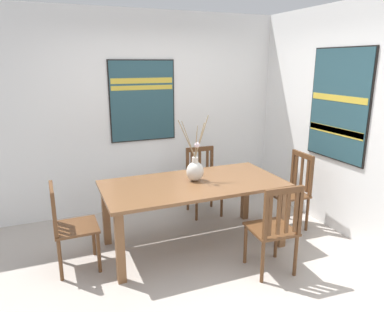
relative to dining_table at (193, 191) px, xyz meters
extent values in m
cube|color=#B2A89E|center=(-0.03, -0.48, -0.67)|extent=(6.40, 6.40, 0.03)
cube|color=white|center=(-0.03, 1.38, 0.70)|extent=(6.40, 0.12, 2.70)
cube|color=white|center=(1.83, -0.48, 0.70)|extent=(0.12, 6.40, 2.70)
cube|color=brown|center=(0.00, 0.00, 0.08)|extent=(1.98, 0.97, 0.03)
cube|color=brown|center=(-0.91, -0.40, -0.29)|extent=(0.08, 0.08, 0.72)
cube|color=brown|center=(0.91, -0.40, -0.29)|extent=(0.08, 0.08, 0.72)
cube|color=brown|center=(-0.91, 0.40, -0.29)|extent=(0.08, 0.08, 0.72)
cube|color=brown|center=(0.91, 0.40, -0.29)|extent=(0.08, 0.08, 0.72)
ellipsoid|color=silver|center=(0.04, 0.05, 0.21)|extent=(0.20, 0.17, 0.22)
cylinder|color=silver|center=(0.04, 0.05, 0.34)|extent=(0.07, 0.07, 0.06)
cylinder|color=#997F5B|center=(0.10, 0.05, 0.56)|extent=(0.12, 0.02, 0.38)
cylinder|color=#997F5B|center=(-0.01, 0.12, 0.56)|extent=(0.11, 0.15, 0.39)
cylinder|color=#997F5B|center=(-0.05, 0.07, 0.58)|extent=(0.19, 0.04, 0.42)
cylinder|color=#997F5B|center=(0.03, 0.00, 0.52)|extent=(0.04, 0.12, 0.31)
cylinder|color=#997F5B|center=(0.06, 0.07, 0.54)|extent=(0.05, 0.04, 0.35)
cylinder|color=#997F5B|center=(0.13, 0.08, 0.59)|extent=(0.19, 0.07, 0.45)
sphere|color=silver|center=(0.04, 0.00, 0.52)|extent=(0.06, 0.06, 0.06)
cube|color=brown|center=(0.52, -0.75, -0.21)|extent=(0.45, 0.45, 0.03)
cylinder|color=brown|center=(0.35, -0.56, -0.44)|extent=(0.04, 0.04, 0.43)
cylinder|color=brown|center=(0.71, -0.58, -0.44)|extent=(0.04, 0.04, 0.43)
cylinder|color=brown|center=(0.32, -0.92, -0.44)|extent=(0.04, 0.04, 0.43)
cylinder|color=brown|center=(0.68, -0.94, -0.44)|extent=(0.04, 0.04, 0.43)
cube|color=brown|center=(0.32, -0.93, 0.04)|extent=(0.04, 0.04, 0.49)
cube|color=brown|center=(0.68, -0.95, 0.04)|extent=(0.04, 0.04, 0.49)
cube|color=brown|center=(0.50, -0.94, 0.26)|extent=(0.38, 0.06, 0.06)
cube|color=brown|center=(0.37, -0.93, 0.03)|extent=(0.04, 0.02, 0.40)
cube|color=brown|center=(0.46, -0.94, 0.03)|extent=(0.04, 0.02, 0.40)
cube|color=brown|center=(0.55, -0.94, 0.03)|extent=(0.04, 0.02, 0.40)
cube|color=brown|center=(0.64, -0.95, 0.03)|extent=(0.04, 0.02, 0.40)
cube|color=brown|center=(-1.26, 0.02, -0.21)|extent=(0.43, 0.43, 0.03)
cylinder|color=brown|center=(-1.08, 0.20, -0.44)|extent=(0.04, 0.04, 0.43)
cylinder|color=brown|center=(-1.08, -0.16, -0.44)|extent=(0.04, 0.04, 0.43)
cylinder|color=brown|center=(-1.44, 0.20, -0.44)|extent=(0.04, 0.04, 0.43)
cylinder|color=brown|center=(-1.44, -0.16, -0.44)|extent=(0.04, 0.04, 0.43)
cube|color=brown|center=(-1.45, 0.20, 0.02)|extent=(0.04, 0.04, 0.44)
cube|color=brown|center=(-1.45, -0.16, 0.02)|extent=(0.04, 0.04, 0.44)
cube|color=brown|center=(-1.45, 0.02, 0.21)|extent=(0.04, 0.38, 0.06)
cube|color=brown|center=(-1.45, 0.15, 0.01)|extent=(0.02, 0.04, 0.35)
cube|color=brown|center=(-1.45, 0.06, 0.01)|extent=(0.02, 0.04, 0.35)
cube|color=brown|center=(-1.45, -0.03, 0.01)|extent=(0.02, 0.04, 0.35)
cube|color=brown|center=(-1.45, -0.12, 0.01)|extent=(0.02, 0.04, 0.35)
cube|color=brown|center=(0.47, 0.76, -0.21)|extent=(0.44, 0.44, 0.03)
cylinder|color=brown|center=(0.65, 0.57, -0.44)|extent=(0.04, 0.04, 0.43)
cylinder|color=brown|center=(0.29, 0.58, -0.44)|extent=(0.04, 0.04, 0.43)
cylinder|color=brown|center=(0.66, 0.93, -0.44)|extent=(0.04, 0.04, 0.43)
cylinder|color=brown|center=(0.30, 0.94, -0.44)|extent=(0.04, 0.04, 0.43)
cube|color=brown|center=(0.66, 0.94, 0.03)|extent=(0.04, 0.04, 0.45)
cube|color=brown|center=(0.30, 0.95, 0.03)|extent=(0.04, 0.04, 0.45)
cube|color=brown|center=(0.48, 0.94, 0.22)|extent=(0.38, 0.05, 0.06)
cube|color=brown|center=(0.60, 0.94, 0.01)|extent=(0.04, 0.02, 0.36)
cube|color=brown|center=(0.48, 0.94, 0.01)|extent=(0.04, 0.02, 0.36)
cube|color=brown|center=(0.37, 0.95, 0.01)|extent=(0.04, 0.02, 0.36)
cube|color=brown|center=(1.26, -0.02, -0.21)|extent=(0.43, 0.43, 0.03)
cylinder|color=brown|center=(1.08, -0.19, -0.44)|extent=(0.04, 0.04, 0.43)
cylinder|color=brown|center=(1.09, 0.17, -0.44)|extent=(0.04, 0.04, 0.43)
cylinder|color=brown|center=(1.44, -0.20, -0.44)|extent=(0.04, 0.04, 0.43)
cylinder|color=brown|center=(1.45, 0.16, -0.44)|extent=(0.04, 0.04, 0.43)
cube|color=brown|center=(1.45, -0.20, 0.05)|extent=(0.04, 0.04, 0.50)
cube|color=brown|center=(1.46, 0.16, 0.05)|extent=(0.04, 0.04, 0.50)
cube|color=brown|center=(1.45, -0.02, 0.27)|extent=(0.04, 0.38, 0.06)
cube|color=brown|center=(1.45, -0.14, 0.04)|extent=(0.02, 0.04, 0.41)
cube|color=brown|center=(1.45, -0.02, 0.04)|extent=(0.02, 0.04, 0.41)
cube|color=brown|center=(1.46, 0.09, 0.04)|extent=(0.02, 0.04, 0.41)
cube|color=black|center=(-0.20, 1.32, 0.87)|extent=(0.90, 0.04, 1.09)
cube|color=#284C56|center=(-0.20, 1.30, 0.87)|extent=(0.87, 0.01, 1.06)
cube|color=gold|center=(-0.20, 1.29, 1.14)|extent=(0.84, 0.00, 0.07)
cube|color=gold|center=(-0.20, 1.29, 1.05)|extent=(0.84, 0.00, 0.06)
cube|color=black|center=(1.77, -0.20, 0.89)|extent=(0.04, 0.91, 1.31)
cube|color=#284C56|center=(1.75, -0.20, 0.89)|extent=(0.01, 0.88, 1.28)
cube|color=gold|center=(1.74, -0.20, 0.59)|extent=(0.00, 0.85, 0.07)
cube|color=gold|center=(1.74, -0.20, 0.59)|extent=(0.00, 0.85, 0.09)
cube|color=gold|center=(1.74, -0.20, 0.97)|extent=(0.00, 0.85, 0.07)
camera|label=1|loc=(-1.42, -3.43, 1.39)|focal=33.40mm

